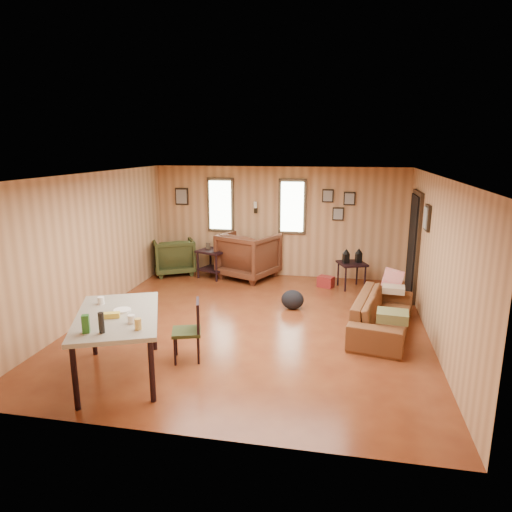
{
  "coord_description": "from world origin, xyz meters",
  "views": [
    {
      "loc": [
        1.4,
        -6.8,
        2.82
      ],
      "look_at": [
        0.0,
        0.4,
        1.05
      ],
      "focal_mm": 32.0,
      "sensor_mm": 36.0,
      "label": 1
    }
  ],
  "objects_px": {
    "sofa": "(383,308)",
    "recliner_brown": "(249,253)",
    "dining_table": "(117,320)",
    "recliner_green": "(173,254)",
    "side_table": "(352,261)",
    "end_table": "(213,259)"
  },
  "relations": [
    {
      "from": "dining_table",
      "to": "recliner_brown",
      "type": "bearing_deg",
      "value": 59.4
    },
    {
      "from": "sofa",
      "to": "side_table",
      "type": "xyz_separation_m",
      "value": [
        -0.45,
        2.21,
        0.17
      ]
    },
    {
      "from": "sofa",
      "to": "dining_table",
      "type": "height_order",
      "value": "dining_table"
    },
    {
      "from": "side_table",
      "to": "sofa",
      "type": "bearing_deg",
      "value": -78.44
    },
    {
      "from": "recliner_green",
      "to": "side_table",
      "type": "relative_size",
      "value": 1.09
    },
    {
      "from": "sofa",
      "to": "recliner_green",
      "type": "height_order",
      "value": "recliner_green"
    },
    {
      "from": "recliner_green",
      "to": "side_table",
      "type": "distance_m",
      "value": 3.97
    },
    {
      "from": "sofa",
      "to": "recliner_green",
      "type": "relative_size",
      "value": 2.21
    },
    {
      "from": "end_table",
      "to": "side_table",
      "type": "xyz_separation_m",
      "value": [
        2.97,
        -0.19,
        0.13
      ]
    },
    {
      "from": "recliner_green",
      "to": "end_table",
      "type": "relative_size",
      "value": 1.17
    },
    {
      "from": "end_table",
      "to": "side_table",
      "type": "distance_m",
      "value": 2.98
    },
    {
      "from": "sofa",
      "to": "recliner_green",
      "type": "distance_m",
      "value": 5.09
    },
    {
      "from": "recliner_green",
      "to": "dining_table",
      "type": "xyz_separation_m",
      "value": [
        1.07,
        -4.65,
        0.3
      ]
    },
    {
      "from": "recliner_green",
      "to": "end_table",
      "type": "distance_m",
      "value": 0.99
    },
    {
      "from": "recliner_brown",
      "to": "side_table",
      "type": "height_order",
      "value": "recliner_brown"
    },
    {
      "from": "end_table",
      "to": "side_table",
      "type": "bearing_deg",
      "value": -3.7
    },
    {
      "from": "sofa",
      "to": "recliner_brown",
      "type": "bearing_deg",
      "value": 57.16
    },
    {
      "from": "sofa",
      "to": "end_table",
      "type": "xyz_separation_m",
      "value": [
        -3.42,
        2.4,
        0.04
      ]
    },
    {
      "from": "dining_table",
      "to": "sofa",
      "type": "bearing_deg",
      "value": 9.79
    },
    {
      "from": "sofa",
      "to": "dining_table",
      "type": "relative_size",
      "value": 1.06
    },
    {
      "from": "sofa",
      "to": "end_table",
      "type": "distance_m",
      "value": 4.18
    },
    {
      "from": "sofa",
      "to": "side_table",
      "type": "height_order",
      "value": "side_table"
    }
  ]
}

